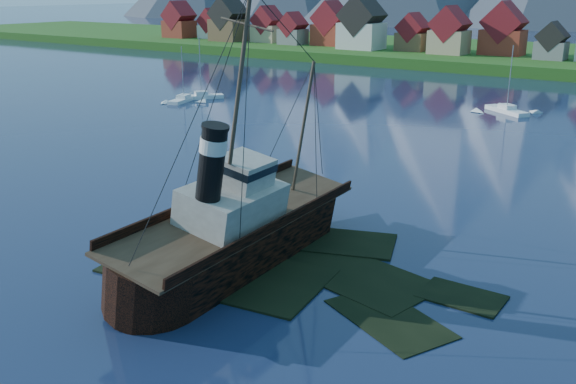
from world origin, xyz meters
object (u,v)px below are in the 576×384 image
Objects in this scene: sailboat_a at (184,100)px; sailboat_b at (201,97)px; sailboat_c at (507,111)px; tugboat_wreck at (246,224)px.

sailboat_a is 0.87× the size of sailboat_b.
sailboat_a is 4.40m from sailboat_b.
sailboat_c reaches higher than sailboat_a.
tugboat_wreck is 80.39m from sailboat_a.
tugboat_wreck is 2.27× the size of sailboat_b.
sailboat_c is (56.53, 20.53, -0.02)m from sailboat_b.
sailboat_a is (-59.06, 54.47, -2.72)m from tugboat_wreck.
tugboat_wreck is at bearing -57.70° from sailboat_a.
sailboat_c is (57.38, 24.85, 0.03)m from sailboat_a.
sailboat_a is 62.53m from sailboat_c.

